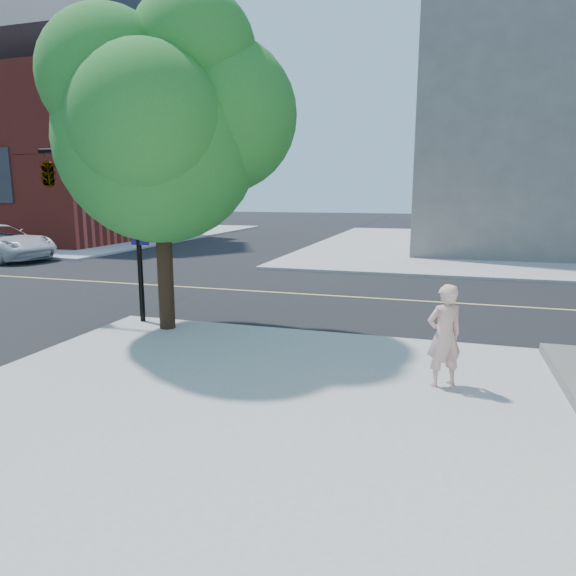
% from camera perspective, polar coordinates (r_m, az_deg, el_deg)
% --- Properties ---
extents(ground, '(140.00, 140.00, 0.00)m').
position_cam_1_polar(ground, '(12.93, -13.63, -3.89)').
color(ground, black).
rests_on(ground, ground).
extents(road_ew, '(140.00, 9.00, 0.01)m').
position_cam_1_polar(road_ew, '(16.85, -5.88, -0.24)').
color(road_ew, black).
rests_on(road_ew, ground).
extents(sidewalk_nw, '(26.00, 25.00, 0.12)m').
position_cam_1_polar(sidewalk_nw, '(43.78, -25.49, 5.58)').
color(sidewalk_nw, '#A5A5A4').
rests_on(sidewalk_nw, ground).
extents(sidewalk_ne, '(29.00, 25.00, 0.12)m').
position_cam_1_polar(sidewalk_ne, '(33.14, 29.24, 3.93)').
color(sidewalk_ne, '#A5A5A4').
rests_on(sidewalk_ne, ground).
extents(church, '(15.20, 12.00, 14.40)m').
position_cam_1_polar(church, '(39.26, -26.54, 15.46)').
color(church, maroon).
rests_on(church, sidewalk_nw).
extents(man_on_phone, '(0.73, 0.66, 1.67)m').
position_cam_1_polar(man_on_phone, '(8.44, 17.21, -5.15)').
color(man_on_phone, beige).
rests_on(man_on_phone, sidewalk_se).
extents(street_tree, '(5.42, 4.93, 7.19)m').
position_cam_1_polar(street_tree, '(11.69, -13.86, 18.14)').
color(street_tree, black).
rests_on(street_tree, sidewalk_se).
extents(signal_pole, '(3.78, 0.43, 4.28)m').
position_cam_1_polar(signal_pole, '(13.70, -24.28, 11.53)').
color(signal_pole, black).
rests_on(signal_pole, sidewalk_se).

